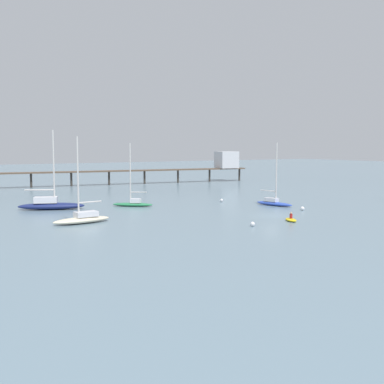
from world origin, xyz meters
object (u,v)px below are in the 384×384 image
(sailboat_green, at_px, (133,202))
(mooring_buoy_near, at_px, (302,208))
(mooring_buoy_inner, at_px, (222,200))
(sailboat_cream, at_px, (82,218))
(sailboat_blue, at_px, (274,201))
(sailboat_navy, at_px, (50,204))
(mooring_buoy_outer, at_px, (253,224))
(pier, at_px, (184,164))
(dinghy_yellow, at_px, (291,219))

(sailboat_green, relative_size, mooring_buoy_near, 16.78)
(mooring_buoy_inner, bearing_deg, sailboat_cream, -160.66)
(sailboat_green, distance_m, sailboat_blue, 22.09)
(sailboat_navy, height_order, mooring_buoy_outer, sailboat_navy)
(pier, relative_size, dinghy_yellow, 26.32)
(dinghy_yellow, relative_size, mooring_buoy_outer, 5.07)
(sailboat_navy, bearing_deg, mooring_buoy_outer, -59.16)
(pier, height_order, mooring_buoy_near, pier)
(pier, relative_size, mooring_buoy_near, 124.60)
(mooring_buoy_near, bearing_deg, mooring_buoy_inner, 105.24)
(mooring_buoy_inner, bearing_deg, mooring_buoy_near, -74.76)
(sailboat_blue, distance_m, dinghy_yellow, 15.77)
(sailboat_blue, relative_size, dinghy_yellow, 3.57)
(pier, bearing_deg, sailboat_blue, -103.55)
(sailboat_green, bearing_deg, dinghy_yellow, -65.41)
(sailboat_cream, height_order, mooring_buoy_inner, sailboat_cream)
(sailboat_green, bearing_deg, mooring_buoy_near, -41.87)
(pier, bearing_deg, sailboat_navy, -141.08)
(sailboat_cream, relative_size, mooring_buoy_near, 18.08)
(sailboat_green, height_order, mooring_buoy_near, sailboat_green)
(pier, distance_m, sailboat_cream, 65.73)
(sailboat_cream, xyz_separation_m, sailboat_blue, (31.45, 1.30, -0.01))
(sailboat_green, bearing_deg, pier, 50.52)
(sailboat_cream, height_order, sailboat_blue, sailboat_cream)
(sailboat_navy, height_order, sailboat_green, sailboat_navy)
(pier, bearing_deg, sailboat_green, -129.48)
(dinghy_yellow, bearing_deg, mooring_buoy_inner, 78.84)
(dinghy_yellow, bearing_deg, sailboat_cream, 152.46)
(sailboat_green, distance_m, mooring_buoy_near, 25.74)
(sailboat_cream, relative_size, sailboat_blue, 1.07)
(sailboat_cream, distance_m, sailboat_green, 16.87)
(sailboat_cream, xyz_separation_m, mooring_buoy_inner, (27.14, 9.53, -0.40))
(sailboat_navy, relative_size, mooring_buoy_near, 20.05)
(mooring_buoy_outer, bearing_deg, sailboat_navy, 120.84)
(dinghy_yellow, height_order, mooring_buoy_outer, dinghy_yellow)
(mooring_buoy_near, bearing_deg, sailboat_green, 138.13)
(sailboat_navy, relative_size, dinghy_yellow, 4.23)
(dinghy_yellow, bearing_deg, mooring_buoy_near, 38.52)
(sailboat_navy, bearing_deg, sailboat_green, -13.66)
(dinghy_yellow, xyz_separation_m, mooring_buoy_near, (8.29, 6.60, 0.08))
(sailboat_green, xyz_separation_m, sailboat_blue, (19.42, -10.53, 0.00))
(sailboat_navy, height_order, mooring_buoy_near, sailboat_navy)
(sailboat_blue, bearing_deg, mooring_buoy_inner, 117.62)
(sailboat_green, relative_size, dinghy_yellow, 3.54)
(sailboat_navy, height_order, mooring_buoy_inner, sailboat_navy)
(sailboat_navy, distance_m, mooring_buoy_inner, 27.61)
(sailboat_green, bearing_deg, sailboat_navy, 166.34)
(mooring_buoy_outer, bearing_deg, mooring_buoy_inner, 63.95)
(sailboat_blue, relative_size, mooring_buoy_inner, 18.81)
(sailboat_navy, distance_m, sailboat_blue, 34.17)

